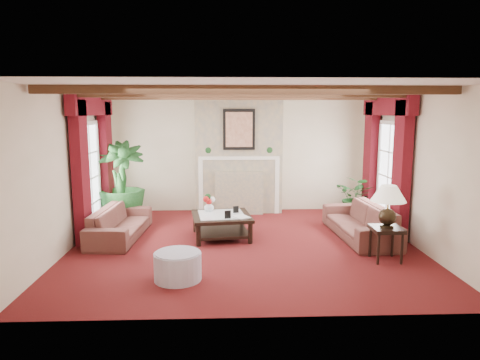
{
  "coord_description": "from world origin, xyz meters",
  "views": [
    {
      "loc": [
        -0.35,
        -7.35,
        2.34
      ],
      "look_at": [
        -0.05,
        0.4,
        1.1
      ],
      "focal_mm": 32.0,
      "sensor_mm": 36.0,
      "label": 1
    }
  ],
  "objects_px": {
    "sofa_left": "(120,218)",
    "coffee_table": "(222,226)",
    "ottoman": "(178,266)",
    "potted_palm": "(122,200)",
    "side_table": "(386,244)",
    "sofa_right": "(360,216)"
  },
  "relations": [
    {
      "from": "sofa_right",
      "to": "coffee_table",
      "type": "height_order",
      "value": "sofa_right"
    },
    {
      "from": "sofa_right",
      "to": "ottoman",
      "type": "height_order",
      "value": "sofa_right"
    },
    {
      "from": "ottoman",
      "to": "potted_palm",
      "type": "bearing_deg",
      "value": 115.07
    },
    {
      "from": "ottoman",
      "to": "coffee_table",
      "type": "bearing_deg",
      "value": 73.4
    },
    {
      "from": "coffee_table",
      "to": "ottoman",
      "type": "relative_size",
      "value": 1.6
    },
    {
      "from": "coffee_table",
      "to": "sofa_left",
      "type": "bearing_deg",
      "value": 171.45
    },
    {
      "from": "side_table",
      "to": "ottoman",
      "type": "relative_size",
      "value": 0.82
    },
    {
      "from": "potted_palm",
      "to": "side_table",
      "type": "distance_m",
      "value": 5.39
    },
    {
      "from": "sofa_left",
      "to": "coffee_table",
      "type": "bearing_deg",
      "value": -88.12
    },
    {
      "from": "ottoman",
      "to": "side_table",
      "type": "bearing_deg",
      "value": 11.76
    },
    {
      "from": "sofa_left",
      "to": "side_table",
      "type": "height_order",
      "value": "sofa_left"
    },
    {
      "from": "sofa_right",
      "to": "potted_palm",
      "type": "relative_size",
      "value": 1.09
    },
    {
      "from": "sofa_right",
      "to": "ottoman",
      "type": "xyz_separation_m",
      "value": [
        -3.21,
        -1.94,
        -0.22
      ]
    },
    {
      "from": "potted_palm",
      "to": "coffee_table",
      "type": "distance_m",
      "value": 2.45
    },
    {
      "from": "coffee_table",
      "to": "ottoman",
      "type": "xyz_separation_m",
      "value": [
        -0.61,
        -2.04,
        -0.02
      ]
    },
    {
      "from": "coffee_table",
      "to": "potted_palm",
      "type": "bearing_deg",
      "value": 143.54
    },
    {
      "from": "sofa_right",
      "to": "sofa_left",
      "type": "bearing_deg",
      "value": -95.01
    },
    {
      "from": "sofa_right",
      "to": "side_table",
      "type": "xyz_separation_m",
      "value": [
        0.01,
        -1.27,
        -0.14
      ]
    },
    {
      "from": "potted_palm",
      "to": "sofa_right",
      "type": "bearing_deg",
      "value": -15.28
    },
    {
      "from": "potted_palm",
      "to": "sofa_left",
      "type": "bearing_deg",
      "value": -79.04
    },
    {
      "from": "side_table",
      "to": "sofa_right",
      "type": "bearing_deg",
      "value": 90.5
    },
    {
      "from": "coffee_table",
      "to": "side_table",
      "type": "height_order",
      "value": "side_table"
    }
  ]
}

